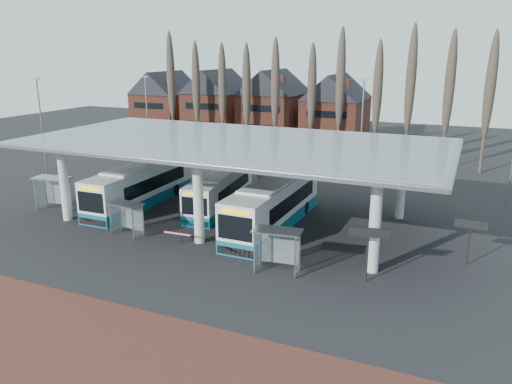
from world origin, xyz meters
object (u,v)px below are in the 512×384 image
at_px(bus_0, 141,186).
at_px(bus_1, 220,190).
at_px(shelter_1, 127,212).
at_px(shelter_2, 278,241).
at_px(shelter_0, 53,186).
at_px(bus_2, 274,204).

distance_m(bus_0, bus_1, 6.97).
bearing_deg(shelter_1, shelter_2, 0.18).
height_order(shelter_0, shelter_2, shelter_0).
bearing_deg(bus_2, shelter_1, -146.35).
height_order(bus_1, shelter_1, bus_1).
height_order(bus_1, bus_2, bus_2).
height_order(shelter_0, shelter_1, shelter_0).
bearing_deg(shelter_2, bus_1, 125.49).
height_order(bus_0, shelter_0, bus_0).
bearing_deg(bus_1, shelter_0, -160.58).
height_order(bus_1, shelter_0, bus_1).
distance_m(bus_0, shelter_2, 17.83).
xyz_separation_m(bus_1, shelter_1, (-2.97, -8.70, 0.31)).
height_order(bus_2, shelter_0, bus_2).
bearing_deg(shelter_2, bus_0, 146.31).
xyz_separation_m(bus_2, shelter_1, (-8.99, -5.94, 0.03)).
relative_size(bus_0, bus_2, 0.97).
xyz_separation_m(bus_2, shelter_2, (3.22, -7.42, 0.24)).
bearing_deg(shelter_0, bus_1, 20.60).
relative_size(bus_0, shelter_1, 4.65).
distance_m(bus_1, bus_2, 6.63).
distance_m(bus_0, shelter_0, 7.11).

